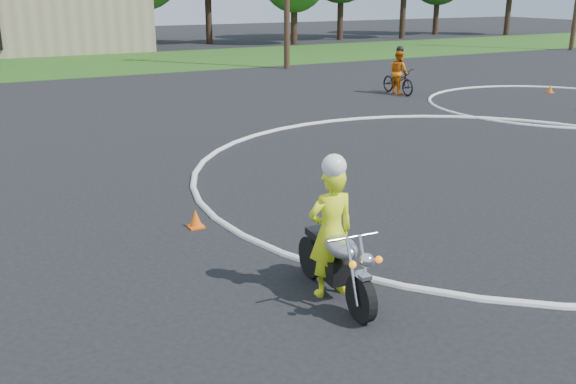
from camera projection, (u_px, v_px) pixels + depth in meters
name	position (u px, v px, depth m)	size (l,w,h in m)	color
grass_strip	(148.00, 62.00, 33.45)	(120.00, 10.00, 0.02)	#1E4714
course_markings	(510.00, 147.00, 15.43)	(19.05, 19.05, 0.12)	silver
primary_motorcycle	(336.00, 263.00, 7.77)	(0.65, 1.86, 0.98)	black
rider_primary_grp	(331.00, 228.00, 7.76)	(0.63, 0.44, 1.81)	#E2F91A
rider_second_grp	(399.00, 77.00, 23.08)	(0.66, 1.79, 1.71)	black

